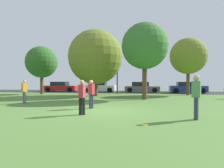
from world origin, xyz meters
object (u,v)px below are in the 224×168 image
object	(u,v)px
parked_car_grey	(142,87)
parked_car_blue	(187,88)
oak_tree_left	(95,57)
person_catcher	(91,93)
frisbee_disc	(145,125)
oak_tree_center	(188,56)
person_bystander	(24,90)
parked_car_white	(100,87)
person_walking	(82,96)
parked_car_red	(61,87)
maple_tree_near	(145,46)
person_thrower	(196,95)
street_lamp_post	(117,75)
birch_tree_lone	(42,62)

from	to	relation	value
parked_car_grey	parked_car_blue	world-z (taller)	parked_car_blue
oak_tree_left	parked_car_blue	xyz separation A→B (m)	(10.17, 6.54, -3.27)
person_catcher	frisbee_disc	size ratio (longest dim) A/B	5.81
oak_tree_center	person_bystander	distance (m)	16.20
parked_car_white	person_walking	bearing A→B (deg)	-79.11
oak_tree_center	person_catcher	xyz separation A→B (m)	(-7.44, -11.16, -3.29)
parked_car_white	parked_car_red	bearing A→B (deg)	-178.87
oak_tree_left	person_catcher	world-z (taller)	oak_tree_left
maple_tree_near	person_catcher	xyz separation A→B (m)	(-2.90, -5.69, -3.51)
person_thrower	street_lamp_post	world-z (taller)	street_lamp_post
maple_tree_near	parked_car_grey	bearing A→B (deg)	92.34
person_walking	parked_car_red	world-z (taller)	person_walking
frisbee_disc	parked_car_blue	size ratio (longest dim) A/B	0.06
person_catcher	person_bystander	bearing A→B (deg)	-172.14
oak_tree_center	person_thrower	distance (m)	13.97
birch_tree_lone	person_bystander	world-z (taller)	birch_tree_lone
birch_tree_lone	person_bystander	bearing A→B (deg)	-66.49
oak_tree_left	parked_car_grey	distance (m)	9.14
parked_car_blue	street_lamp_post	distance (m)	9.21
person_walking	parked_car_grey	xyz separation A→B (m)	(2.35, 17.63, -0.23)
oak_tree_center	person_catcher	distance (m)	13.81
oak_tree_center	person_bystander	bearing A→B (deg)	-142.49
maple_tree_near	frisbee_disc	size ratio (longest dim) A/B	23.32
person_walking	oak_tree_center	bearing A→B (deg)	-27.14
oak_tree_center	person_bystander	xyz separation A→B (m)	(-12.58, -9.66, -3.28)
parked_car_grey	person_thrower	bearing A→B (deg)	-82.23
parked_car_white	parked_car_blue	distance (m)	11.32
person_thrower	parked_car_white	bearing A→B (deg)	-40.90
person_thrower	street_lamp_post	bearing A→B (deg)	-45.27
person_thrower	oak_tree_left	bearing A→B (deg)	-32.75
oak_tree_center	person_bystander	size ratio (longest dim) A/B	3.81
maple_tree_near	frisbee_disc	distance (m)	10.17
person_catcher	oak_tree_center	bearing A→B (deg)	80.43
birch_tree_lone	parked_car_grey	xyz separation A→B (m)	(11.35, 5.62, -3.05)
person_bystander	parked_car_white	xyz separation A→B (m)	(1.99, 13.65, -0.21)
oak_tree_left	parked_car_white	size ratio (longest dim) A/B	1.61
person_thrower	parked_car_blue	distance (m)	17.48
person_bystander	person_walking	world-z (taller)	person_bystander
person_walking	parked_car_white	xyz separation A→B (m)	(-3.29, 17.11, -0.19)
person_thrower	oak_tree_center	bearing A→B (deg)	-76.51
maple_tree_near	parked_car_blue	xyz separation A→B (m)	(5.27, 9.27, -3.72)
person_catcher	person_walking	bearing A→B (deg)	-61.88
oak_tree_center	frisbee_disc	xyz separation A→B (m)	(-4.51, -14.66, -4.14)
maple_tree_near	person_catcher	world-z (taller)	maple_tree_near
person_bystander	parked_car_grey	xyz separation A→B (m)	(7.63, 14.18, -0.25)
birch_tree_lone	person_walking	xyz separation A→B (m)	(9.00, -12.01, -2.82)
oak_tree_center	parked_car_white	world-z (taller)	oak_tree_center
parked_car_white	parked_car_blue	world-z (taller)	parked_car_white
person_walking	street_lamp_post	size ratio (longest dim) A/B	0.35
person_thrower	person_bystander	xyz separation A→B (m)	(-10.07, 3.71, -0.11)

